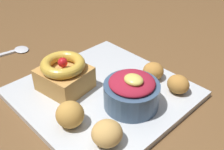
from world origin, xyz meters
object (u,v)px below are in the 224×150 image
(fritter_middle, at_px, (107,133))
(fritter_extra, at_px, (178,84))
(cake_slice, at_px, (64,74))
(fritter_front, at_px, (153,71))
(front_plate, at_px, (104,94))
(berry_ramekin, at_px, (132,92))
(spoon, at_px, (10,52))
(fritter_back, at_px, (70,114))

(fritter_middle, xyz_separation_m, fritter_extra, (0.00, 0.18, -0.00))
(cake_slice, distance_m, fritter_middle, 0.16)
(cake_slice, relative_size, fritter_front, 2.34)
(front_plate, distance_m, berry_ramekin, 0.07)
(fritter_front, bearing_deg, fritter_extra, -2.10)
(front_plate, height_order, fritter_extra, fritter_extra)
(front_plate, bearing_deg, fritter_extra, 45.80)
(front_plate, xyz_separation_m, spoon, (-0.28, -0.05, -0.00))
(berry_ramekin, height_order, fritter_middle, berry_ramekin)
(berry_ramekin, bearing_deg, front_plate, -172.63)
(front_plate, bearing_deg, berry_ramekin, 7.37)
(fritter_extra, distance_m, spoon, 0.40)
(berry_ramekin, xyz_separation_m, fritter_middle, (0.03, -0.09, -0.01))
(front_plate, height_order, cake_slice, cake_slice)
(fritter_middle, bearing_deg, spoon, 175.51)
(spoon, bearing_deg, fritter_extra, -58.52)
(front_plate, relative_size, spoon, 2.29)
(fritter_extra, bearing_deg, fritter_middle, -90.62)
(fritter_back, xyz_separation_m, spoon, (-0.30, 0.05, -0.03))
(cake_slice, xyz_separation_m, spoon, (-0.22, -0.01, -0.04))
(fritter_back, bearing_deg, spoon, 171.47)
(berry_ramekin, bearing_deg, fritter_extra, 68.93)
(fritter_front, height_order, fritter_extra, same)
(fritter_middle, relative_size, spoon, 0.37)
(fritter_front, distance_m, fritter_middle, 0.19)
(fritter_front, bearing_deg, fritter_middle, -72.14)
(fritter_extra, bearing_deg, fritter_front, 177.90)
(spoon, bearing_deg, fritter_back, -88.77)
(spoon, bearing_deg, fritter_middle, -84.73)
(fritter_front, bearing_deg, front_plate, -109.31)
(fritter_back, bearing_deg, fritter_middle, 13.75)
(front_plate, relative_size, fritter_extra, 6.89)
(fritter_back, relative_size, spoon, 0.36)
(berry_ramekin, distance_m, fritter_middle, 0.09)
(berry_ramekin, bearing_deg, fritter_middle, -69.63)
(cake_slice, height_order, fritter_middle, cake_slice)
(front_plate, relative_size, cake_slice, 2.98)
(front_plate, bearing_deg, spoon, -169.60)
(fritter_front, relative_size, fritter_extra, 0.99)
(front_plate, distance_m, fritter_back, 0.10)
(spoon, bearing_deg, front_plate, -69.84)
(fritter_middle, relative_size, fritter_back, 1.04)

